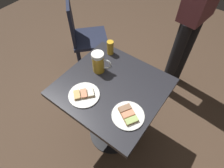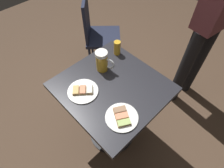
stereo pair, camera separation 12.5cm
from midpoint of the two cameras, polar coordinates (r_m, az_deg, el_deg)
The scene contains 8 objects.
ground_plane at distance 1.93m, azimuth -1.91°, elevation -14.74°, with size 6.00×6.00×0.00m, color #4C3828.
cafe_table at distance 1.42m, azimuth -2.52°, elevation -5.38°, with size 0.66×0.70×0.77m.
plate_near at distance 1.23m, azimuth -11.52°, elevation -3.42°, with size 0.21×0.21×0.03m.
plate_far at distance 1.13m, azimuth 1.80°, elevation -9.81°, with size 0.20×0.20×0.03m.
beer_mug at distance 1.30m, azimuth -6.84°, elevation 6.48°, with size 0.09×0.14×0.16m.
beer_glass_small at distance 1.45m, azimuth -3.05°, elevation 11.04°, with size 0.05×0.05×0.11m, color gold.
cafe_chair at distance 2.13m, azimuth -10.63°, elevation 14.81°, with size 0.54×0.54×0.89m.
patron_standing at distance 1.73m, azimuth 22.77°, elevation 19.76°, with size 0.34×0.22×1.63m.
Camera 1 is at (-0.62, -0.46, 1.77)m, focal length 29.56 mm.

